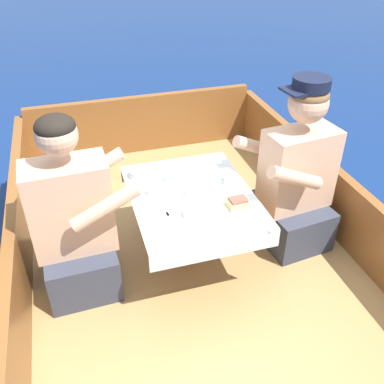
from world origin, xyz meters
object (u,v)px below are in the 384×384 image
Objects in this scene: person_port at (75,225)px; coffee_cup_center at (192,190)px; coffee_cup_starboard at (154,191)px; tin_can at (230,180)px; person_starboard at (295,180)px; coffee_cup_port at (173,177)px; sandwich at (238,203)px.

coffee_cup_center is at bearing -0.70° from person_port.
coffee_cup_starboard is 1.37× the size of tin_can.
person_starboard is 0.39m from tin_can.
coffee_cup_port is at bearing 14.80° from person_port.
coffee_cup_starboard is (0.43, 0.07, 0.08)m from person_port.
person_port is at bearing -178.69° from coffee_cup_center.
person_port reaches higher than tin_can.
person_starboard reaches higher than sandwich.
coffee_cup_center is (-0.19, 0.18, -0.00)m from sandwich.
coffee_cup_center is (0.63, 0.01, 0.08)m from person_port.
sandwich is 1.20× the size of coffee_cup_starboard.
coffee_cup_port is 1.58× the size of tin_can.
sandwich is at bearing -100.78° from tin_can.
coffee_cup_center is (0.07, -0.15, -0.00)m from coffee_cup_port.
coffee_cup_center is at bearing 135.80° from sandwich.
person_starboard reaches higher than tin_can.
person_port reaches higher than coffee_cup_port.
person_port reaches higher than sandwich.
coffee_cup_starboard is at bearing 178.58° from tin_can.
coffee_cup_port reaches higher than coffee_cup_center.
person_starboard reaches higher than person_port.
tin_can is at bearing 1.79° from person_port.
person_starboard reaches higher than coffee_cup_starboard.
sandwich is 0.42m from coffee_cup_port.
sandwich is at bearing 16.74° from person_starboard.
coffee_cup_starboard is 0.20m from coffee_cup_center.
person_port is 1.25m from person_starboard.
coffee_cup_port is at bearing 38.10° from coffee_cup_starboard.
person_starboard is at bearing 0.34° from coffee_cup_center.
sandwich is 0.45m from coffee_cup_starboard.
sandwich is at bearing -31.62° from coffee_cup_starboard.
person_port is 10.61× the size of coffee_cup_center.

